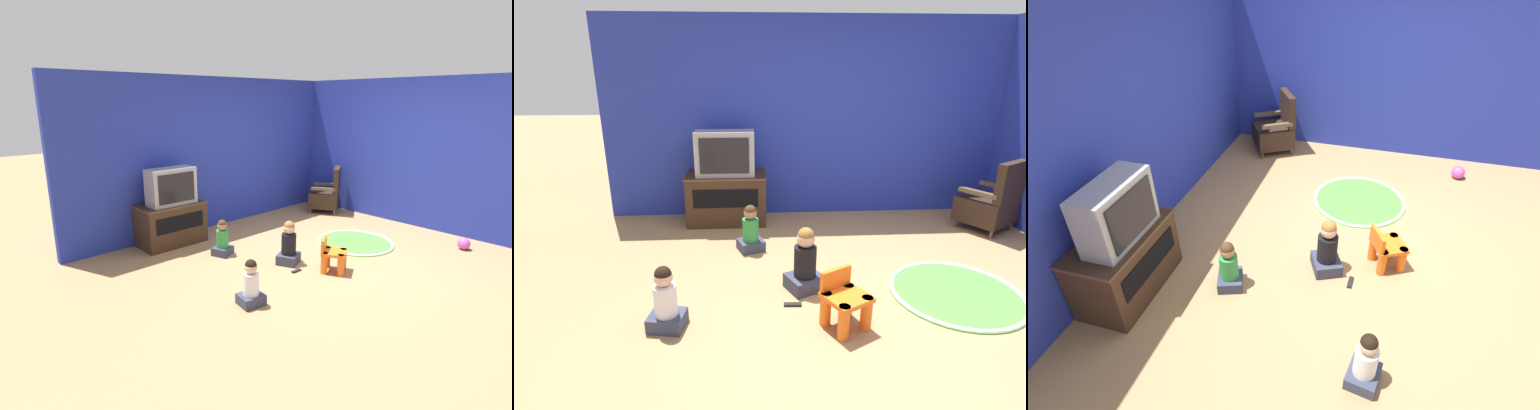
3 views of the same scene
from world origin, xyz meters
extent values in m
plane|color=#9E754C|center=(0.00, 0.00, 0.00)|extent=(30.00, 30.00, 0.00)
cube|color=#23339E|center=(-0.34, 2.42, 1.27)|extent=(5.32, 0.12, 2.54)
cube|color=#23339E|center=(2.26, -0.26, 1.27)|extent=(0.12, 5.48, 2.54)
cube|color=#382316|center=(-1.44, 2.07, 0.32)|extent=(0.99, 0.53, 0.64)
cube|color=#503626|center=(-1.44, 2.07, 0.63)|extent=(1.01, 0.54, 0.02)
cube|color=black|center=(-1.44, 1.80, 0.40)|extent=(0.79, 0.01, 0.23)
cube|color=#939399|center=(-1.44, 2.01, 0.92)|extent=(0.72, 0.31, 0.55)
cube|color=black|center=(-1.44, 1.85, 0.92)|extent=(0.59, 0.02, 0.43)
cylinder|color=brown|center=(1.85, 1.96, 0.05)|extent=(0.04, 0.04, 0.10)
cylinder|color=brown|center=(1.45, 1.71, 0.05)|extent=(0.04, 0.04, 0.10)
cylinder|color=brown|center=(2.09, 1.57, 0.05)|extent=(0.04, 0.04, 0.10)
cylinder|color=brown|center=(1.69, 1.32, 0.05)|extent=(0.04, 0.04, 0.10)
cube|color=black|center=(1.77, 1.64, 0.25)|extent=(0.76, 0.76, 0.31)
cube|color=black|center=(1.89, 1.44, 0.65)|extent=(0.50, 0.36, 0.49)
cube|color=brown|center=(1.98, 1.77, 0.51)|extent=(0.30, 0.43, 0.05)
cube|color=brown|center=(1.56, 1.51, 0.51)|extent=(0.30, 0.43, 0.05)
cylinder|color=orange|center=(-0.48, -0.41, 0.14)|extent=(0.09, 0.09, 0.28)
cylinder|color=orange|center=(-0.28, -0.30, 0.14)|extent=(0.09, 0.09, 0.28)
cylinder|color=orange|center=(-0.58, -0.22, 0.14)|extent=(0.09, 0.09, 0.28)
cylinder|color=orange|center=(-0.38, -0.11, 0.14)|extent=(0.09, 0.09, 0.28)
cube|color=orange|center=(-0.43, -0.26, 0.26)|extent=(0.42, 0.41, 0.04)
cube|color=orange|center=(-0.50, -0.14, 0.36)|extent=(0.27, 0.17, 0.16)
cylinder|color=green|center=(0.67, 0.15, 0.01)|extent=(1.16, 1.16, 0.01)
torus|color=silver|center=(0.67, 0.15, 0.01)|extent=(1.16, 1.16, 0.04)
cube|color=#33384C|center=(-1.15, 1.18, 0.06)|extent=(0.33, 0.31, 0.12)
cylinder|color=#2D8C3F|center=(-1.15, 1.18, 0.24)|extent=(0.17, 0.17, 0.25)
sphere|color=#9E7051|center=(-1.15, 1.18, 0.43)|extent=(0.14, 0.14, 0.14)
sphere|color=#472D19|center=(-1.15, 1.18, 0.46)|extent=(0.13, 0.13, 0.13)
cube|color=#33384C|center=(-1.81, -0.18, 0.06)|extent=(0.30, 0.27, 0.12)
cylinder|color=silver|center=(-1.81, -0.18, 0.24)|extent=(0.17, 0.17, 0.25)
sphere|color=#D8AD8C|center=(-1.81, -0.18, 0.43)|extent=(0.14, 0.14, 0.14)
sphere|color=black|center=(-1.81, -0.18, 0.46)|extent=(0.13, 0.13, 0.13)
cube|color=#33384C|center=(-0.67, 0.32, 0.07)|extent=(0.39, 0.37, 0.13)
cylinder|color=black|center=(-0.67, 0.32, 0.28)|extent=(0.20, 0.20, 0.29)
sphere|color=#D8AD8C|center=(-0.67, 0.32, 0.50)|extent=(0.16, 0.16, 0.16)
sphere|color=olive|center=(-0.67, 0.32, 0.52)|extent=(0.15, 0.15, 0.15)
sphere|color=#CC4CB2|center=(1.63, -1.10, 0.09)|extent=(0.18, 0.18, 0.18)
cube|color=black|center=(-0.81, 0.05, 0.01)|extent=(0.15, 0.05, 0.02)
camera|label=1|loc=(-4.44, -3.13, 2.17)|focal=28.00mm
camera|label=2|loc=(-1.17, -2.85, 1.91)|focal=28.00mm
camera|label=3|loc=(-3.68, -0.09, 2.85)|focal=28.00mm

